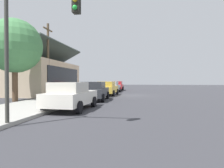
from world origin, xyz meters
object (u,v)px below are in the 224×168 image
object	(u,v)px
car_ivory	(71,96)
car_cherry	(118,86)
shade_tree	(15,46)
utility_pole_wooden	(48,59)
car_mustard	(107,88)
car_silver	(112,87)
fire_hydrant_red	(88,92)
car_charcoal	(94,91)
traffic_light_main	(34,29)

from	to	relation	value
car_ivory	car_cherry	size ratio (longest dim) A/B	0.99
car_cherry	shade_tree	bearing A→B (deg)	161.22
car_ivory	utility_pole_wooden	size ratio (longest dim) A/B	0.59
car_mustard	utility_pole_wooden	distance (m)	7.16
car_ivory	car_silver	xyz separation A→B (m)	(17.27, 0.11, -0.00)
fire_hydrant_red	shade_tree	bearing A→B (deg)	136.22
car_charcoal	car_ivory	bearing A→B (deg)	177.05
car_cherry	car_ivory	bearing A→B (deg)	179.04
car_cherry	shade_tree	size ratio (longest dim) A/B	0.67
shade_tree	car_cherry	bearing A→B (deg)	-17.87
traffic_light_main	utility_pole_wooden	world-z (taller)	utility_pole_wooden
car_mustard	car_cherry	size ratio (longest dim) A/B	1.10
car_silver	utility_pole_wooden	distance (m)	11.17
fire_hydrant_red	car_ivory	bearing A→B (deg)	-170.62
car_charcoal	shade_tree	bearing A→B (deg)	104.12
car_cherry	utility_pole_wooden	xyz separation A→B (m)	(-14.64, 5.42, 3.12)
shade_tree	utility_pole_wooden	world-z (taller)	utility_pole_wooden
car_ivory	utility_pole_wooden	bearing A→B (deg)	36.39
car_cherry	fire_hydrant_red	distance (m)	14.14
traffic_light_main	fire_hydrant_red	world-z (taller)	traffic_light_main
shade_tree	utility_pole_wooden	bearing A→B (deg)	-9.03
car_cherry	shade_tree	xyz separation A→B (m)	(-18.95, 6.11, 3.65)
shade_tree	utility_pole_wooden	size ratio (longest dim) A/B	0.89
utility_pole_wooden	car_charcoal	bearing A→B (deg)	-114.43
car_silver	fire_hydrant_red	world-z (taller)	car_silver
car_mustard	car_silver	distance (m)	6.12
car_ivory	fire_hydrant_red	distance (m)	8.65
traffic_light_main	fire_hydrant_red	distance (m)	13.31
car_ivory	utility_pole_wooden	distance (m)	10.10
car_ivory	fire_hydrant_red	xyz separation A→B (m)	(8.53, 1.41, -0.32)
car_silver	utility_pole_wooden	xyz separation A→B (m)	(-9.33, 5.30, 3.11)
car_charcoal	shade_tree	distance (m)	7.37
car_mustard	car_silver	size ratio (longest dim) A/B	1.08
car_charcoal	car_mustard	xyz separation A→B (m)	(5.69, -0.14, -0.00)
shade_tree	fire_hydrant_red	bearing A→B (deg)	-43.78
car_silver	car_charcoal	bearing A→B (deg)	-177.65
fire_hydrant_red	traffic_light_main	bearing A→B (deg)	-172.65
car_ivory	car_mustard	size ratio (longest dim) A/B	0.90
car_cherry	fire_hydrant_red	world-z (taller)	car_cherry
car_charcoal	car_cherry	xyz separation A→B (m)	(17.12, 0.03, -0.00)
car_cherry	car_silver	bearing A→B (deg)	177.72
car_silver	traffic_light_main	distance (m)	21.77
car_ivory	traffic_light_main	xyz separation A→B (m)	(-4.33, -0.25, 2.68)
utility_pole_wooden	car_ivory	bearing A→B (deg)	-145.76
car_cherry	fire_hydrant_red	bearing A→B (deg)	173.30
car_cherry	shade_tree	distance (m)	20.24
car_mustard	traffic_light_main	bearing A→B (deg)	-178.72
car_silver	shade_tree	distance (m)	15.33
car_silver	utility_pole_wooden	size ratio (longest dim) A/B	0.60
car_mustard	traffic_light_main	distance (m)	15.72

